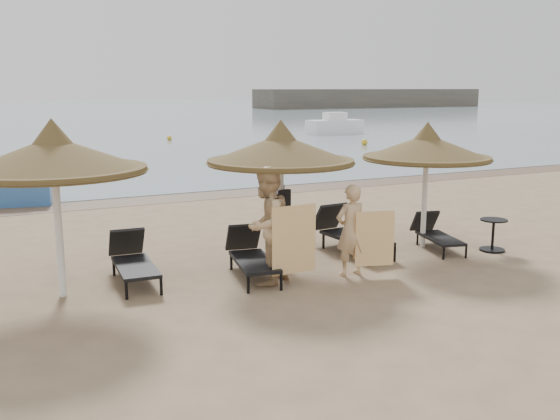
% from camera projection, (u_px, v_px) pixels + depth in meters
% --- Properties ---
extents(ground, '(160.00, 160.00, 0.00)m').
position_uv_depth(ground, '(333.00, 283.00, 10.70)').
color(ground, '#957A59').
rests_on(ground, ground).
extents(sea, '(200.00, 140.00, 0.03)m').
position_uv_depth(sea, '(18.00, 113.00, 81.24)').
color(sea, slate).
rests_on(sea, ground).
extents(wet_sand_strip, '(200.00, 1.60, 0.01)m').
position_uv_depth(wet_sand_strip, '(175.00, 198.00, 18.99)').
color(wet_sand_strip, brown).
rests_on(wet_sand_strip, ground).
extents(palapa_left, '(2.87, 2.87, 2.85)m').
position_uv_depth(palapa_left, '(54.00, 156.00, 9.62)').
color(palapa_left, silver).
rests_on(palapa_left, ground).
extents(palapa_center, '(2.76, 2.76, 2.73)m').
position_uv_depth(palapa_center, '(281.00, 150.00, 11.45)').
color(palapa_center, silver).
rests_on(palapa_center, ground).
extents(palapa_right, '(2.64, 2.64, 2.62)m').
position_uv_depth(palapa_right, '(427.00, 148.00, 12.79)').
color(palapa_right, silver).
rests_on(palapa_right, ground).
extents(lounger_far_left, '(0.72, 1.88, 0.82)m').
position_uv_depth(lounger_far_left, '(133.00, 259.00, 10.82)').
color(lounger_far_left, black).
rests_on(lounger_far_left, ground).
extents(lounger_near_left, '(0.94, 1.94, 0.83)m').
position_uv_depth(lounger_near_left, '(251.00, 254.00, 11.14)').
color(lounger_near_left, black).
rests_on(lounger_near_left, ground).
extents(lounger_near_right, '(0.84, 2.08, 0.91)m').
position_uv_depth(lounger_near_right, '(348.00, 232.00, 12.74)').
color(lounger_near_right, black).
rests_on(lounger_near_right, ground).
extents(lounger_far_right, '(0.89, 1.68, 0.71)m').
position_uv_depth(lounger_far_right, '(435.00, 233.00, 12.99)').
color(lounger_far_right, black).
rests_on(lounger_far_right, ground).
extents(side_table, '(0.55, 0.55, 0.66)m').
position_uv_depth(side_table, '(493.00, 236.00, 12.79)').
color(side_table, black).
rests_on(side_table, ground).
extents(person_left, '(1.29, 1.21, 2.35)m').
position_uv_depth(person_left, '(266.00, 216.00, 10.50)').
color(person_left, tan).
rests_on(person_left, ground).
extents(person_right, '(0.90, 0.61, 1.91)m').
position_uv_depth(person_right, '(351.00, 223.00, 11.01)').
color(person_right, tan).
rests_on(person_right, ground).
extents(towel_left, '(0.84, 0.05, 1.17)m').
position_uv_depth(towel_left, '(294.00, 240.00, 10.41)').
color(towel_left, orange).
rests_on(towel_left, ground).
extents(towel_right, '(0.68, 0.22, 0.99)m').
position_uv_depth(towel_right, '(375.00, 239.00, 10.99)').
color(towel_right, orange).
rests_on(towel_right, ground).
extents(bag_patterned, '(0.33, 0.21, 0.40)m').
position_uv_depth(bag_patterned, '(276.00, 195.00, 11.78)').
color(bag_patterned, silver).
rests_on(bag_patterned, ground).
extents(bag_dark, '(0.28, 0.18, 0.38)m').
position_uv_depth(bag_dark, '(284.00, 200.00, 11.49)').
color(bag_dark, black).
rests_on(bag_dark, ground).
extents(pedal_boat, '(2.65, 1.89, 1.12)m').
position_uv_depth(pedal_boat, '(7.00, 190.00, 17.89)').
color(pedal_boat, '#3161A2').
rests_on(pedal_boat, ground).
extents(buoy_mid, '(0.31, 0.31, 0.31)m').
position_uv_depth(buoy_mid, '(169.00, 138.00, 39.34)').
color(buoy_mid, gold).
rests_on(buoy_mid, ground).
extents(buoy_right, '(0.37, 0.37, 0.37)m').
position_uv_depth(buoy_right, '(364.00, 142.00, 35.98)').
color(buoy_right, gold).
rests_on(buoy_right, ground).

